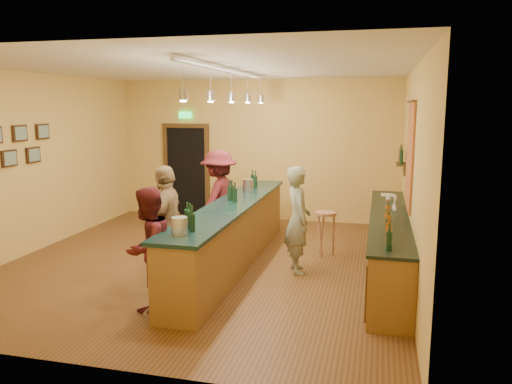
% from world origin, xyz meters
% --- Properties ---
extents(floor, '(7.00, 7.00, 0.00)m').
position_xyz_m(floor, '(0.00, 0.00, 0.00)').
color(floor, '#543218').
rests_on(floor, ground).
extents(ceiling, '(6.50, 7.00, 0.02)m').
position_xyz_m(ceiling, '(0.00, 0.00, 3.20)').
color(ceiling, silver).
rests_on(ceiling, wall_back).
extents(wall_back, '(6.50, 0.02, 3.20)m').
position_xyz_m(wall_back, '(0.00, 3.50, 1.60)').
color(wall_back, '#D6B750').
rests_on(wall_back, floor).
extents(wall_front, '(6.50, 0.02, 3.20)m').
position_xyz_m(wall_front, '(0.00, -3.50, 1.60)').
color(wall_front, '#D6B750').
rests_on(wall_front, floor).
extents(wall_left, '(0.02, 7.00, 3.20)m').
position_xyz_m(wall_left, '(-3.25, 0.00, 1.60)').
color(wall_left, '#D6B750').
rests_on(wall_left, floor).
extents(wall_right, '(0.02, 7.00, 3.20)m').
position_xyz_m(wall_right, '(3.25, 0.00, 1.60)').
color(wall_right, '#D6B750').
rests_on(wall_right, floor).
extents(doorway, '(1.15, 0.09, 2.48)m').
position_xyz_m(doorway, '(-1.70, 3.47, 1.13)').
color(doorway, black).
rests_on(doorway, wall_back).
extents(tapestry, '(0.03, 1.40, 1.60)m').
position_xyz_m(tapestry, '(3.23, 0.40, 1.85)').
color(tapestry, '#A52C21').
rests_on(tapestry, wall_right).
extents(bottle_shelf, '(0.17, 0.55, 0.54)m').
position_xyz_m(bottle_shelf, '(3.17, 1.90, 1.67)').
color(bottle_shelf, '#472C15').
rests_on(bottle_shelf, wall_right).
extents(picture_grid, '(0.06, 2.20, 0.70)m').
position_xyz_m(picture_grid, '(-3.21, -0.75, 1.95)').
color(picture_grid, '#382111').
rests_on(picture_grid, wall_left).
extents(back_counter, '(0.60, 4.55, 1.27)m').
position_xyz_m(back_counter, '(2.97, 0.18, 0.49)').
color(back_counter, brown).
rests_on(back_counter, floor).
extents(tasting_bar, '(0.73, 5.10, 1.38)m').
position_xyz_m(tasting_bar, '(0.47, -0.00, 0.61)').
color(tasting_bar, brown).
rests_on(tasting_bar, floor).
extents(pendant_track, '(0.11, 4.60, 0.50)m').
position_xyz_m(pendant_track, '(0.47, -0.00, 2.98)').
color(pendant_track, silver).
rests_on(pendant_track, ceiling).
extents(bartender, '(0.61, 0.72, 1.69)m').
position_xyz_m(bartender, '(1.57, -0.08, 0.85)').
color(bartender, gray).
rests_on(bartender, floor).
extents(customer_a, '(0.71, 0.85, 1.60)m').
position_xyz_m(customer_a, '(-0.08, -1.97, 0.80)').
color(customer_a, '#59191E').
rests_on(customer_a, floor).
extents(customer_b, '(0.55, 1.08, 1.77)m').
position_xyz_m(customer_b, '(-0.22, -1.03, 0.89)').
color(customer_b, '#997A51').
rests_on(customer_b, floor).
extents(customer_c, '(0.94, 1.31, 1.82)m').
position_xyz_m(customer_c, '(-0.08, 0.98, 0.91)').
color(customer_c, '#59191E').
rests_on(customer_c, floor).
extents(bar_stool, '(0.38, 0.38, 0.78)m').
position_xyz_m(bar_stool, '(1.90, 0.91, 0.64)').
color(bar_stool, '#9D6E46').
rests_on(bar_stool, floor).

